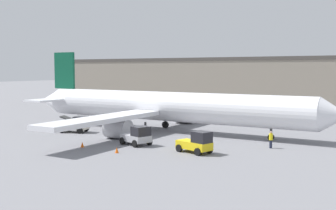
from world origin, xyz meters
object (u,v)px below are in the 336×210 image
airplane (162,107)px  baggage_tug (137,136)px  ground_crew_worker (271,139)px  belt_loader_truck (76,124)px  safety_cone_near (82,145)px  safety_cone_far (117,150)px  pushback_tug (197,143)px

airplane → baggage_tug: (3.26, -10.11, -2.14)m
ground_crew_worker → belt_loader_truck: belt_loader_truck is taller
safety_cone_near → baggage_tug: bearing=42.7°
safety_cone_near → safety_cone_far: size_ratio=1.00×
ground_crew_worker → pushback_tug: (-5.29, -6.03, 0.07)m
safety_cone_near → pushback_tug: bearing=16.1°
safety_cone_far → airplane: bearing=105.2°
airplane → safety_cone_near: size_ratio=80.45×
safety_cone_near → safety_cone_far: same height
belt_loader_truck → pushback_tug: size_ratio=1.00×
pushback_tug → ground_crew_worker: bearing=65.2°
ground_crew_worker → baggage_tug: (-12.48, -5.47, 0.04)m
ground_crew_worker → safety_cone_far: bearing=-50.1°
airplane → safety_cone_far: 15.27m
pushback_tug → belt_loader_truck: bearing=-175.3°
belt_loader_truck → ground_crew_worker: bearing=-14.6°
belt_loader_truck → safety_cone_far: size_ratio=6.92×
airplane → belt_loader_truck: bearing=-141.6°
ground_crew_worker → baggage_tug: 13.63m
ground_crew_worker → baggage_tug: bearing=-66.2°
baggage_tug → safety_cone_near: (-4.15, -3.83, -0.68)m
airplane → safety_cone_near: bearing=-93.6°
ground_crew_worker → safety_cone_far: size_ratio=3.14×
pushback_tug → safety_cone_near: pushback_tug is taller
airplane → safety_cone_near: (-0.89, -13.94, -2.82)m
ground_crew_worker → safety_cone_far: (-11.81, -9.84, -0.65)m
airplane → ground_crew_worker: 16.56m
safety_cone_far → pushback_tug: bearing=30.3°
ground_crew_worker → safety_cone_near: ground_crew_worker is taller
belt_loader_truck → safety_cone_near: size_ratio=6.92×
ground_crew_worker → pushback_tug: size_ratio=0.45×
pushback_tug → baggage_tug: bearing=-167.9°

